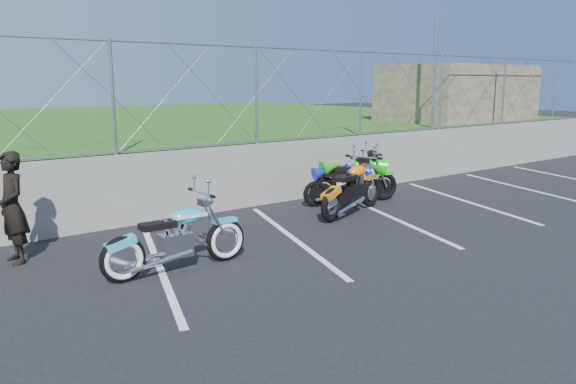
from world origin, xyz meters
TOP-DOWN VIEW (x-y plane):
  - ground at (0.00, 0.00)m, footprint 90.00×90.00m
  - retaining_wall at (0.00, 3.50)m, footprint 30.00×0.22m
  - grass_field at (0.00, 13.50)m, footprint 30.00×20.00m
  - stone_building at (10.50, 5.50)m, footprint 5.00×3.00m
  - chain_link_fence at (0.00, 3.50)m, footprint 28.00×0.03m
  - sign_pole at (7.20, 3.90)m, footprint 0.08×0.08m
  - parking_lines at (1.20, 1.00)m, footprint 18.29×4.31m
  - cruiser_turquoise at (-2.26, 0.63)m, footprint 2.15×0.68m
  - naked_orange at (2.00, 1.63)m, footprint 2.15×0.87m
  - sportbike_green at (2.78, 2.35)m, footprint 2.05×0.79m
  - sportbike_blue at (2.49, 2.39)m, footprint 1.78×0.73m
  - person_standing at (-3.96, 2.40)m, footprint 0.45×0.63m

SIDE VIEW (x-z plane):
  - ground at x=0.00m, z-range 0.00..0.00m
  - parking_lines at x=1.20m, z-range 0.00..0.01m
  - sportbike_blue at x=2.49m, z-range -0.07..0.89m
  - cruiser_turquoise at x=-2.26m, z-range -0.11..0.96m
  - sportbike_green at x=2.78m, z-range -0.07..1.01m
  - naked_orange at x=2.00m, z-range -0.08..1.02m
  - retaining_wall at x=0.00m, z-range 0.00..1.30m
  - grass_field at x=0.00m, z-range 0.00..1.30m
  - person_standing at x=-3.96m, z-range 0.00..1.61m
  - stone_building at x=10.50m, z-range 1.30..3.10m
  - chain_link_fence at x=0.00m, z-range 1.30..3.30m
  - sign_pole at x=7.20m, z-range 1.30..4.30m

